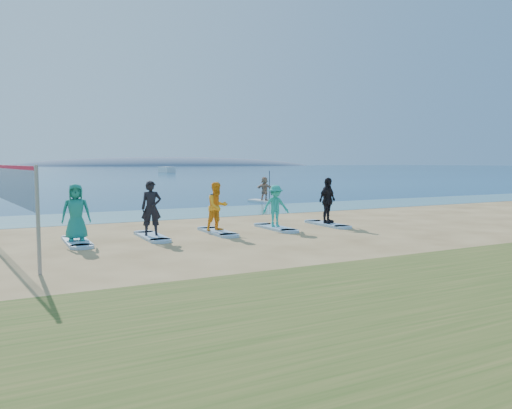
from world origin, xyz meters
name	(u,v)px	position (x,y,z in m)	size (l,w,h in m)	color
ground	(279,245)	(0.00, 0.00, 0.00)	(600.00, 600.00, 0.00)	tan
shallow_water	(172,214)	(0.00, 10.50, 0.01)	(600.00, 600.00, 0.00)	teal
ocean	(23,170)	(0.00, 160.00, 0.01)	(600.00, 600.00, 0.00)	navy
island_ridge	(174,166)	(95.00, 300.00, 0.00)	(220.00, 56.00, 18.00)	slate
volleyball_net	(7,184)	(-7.39, 3.49, 1.90)	(1.14, 9.03, 2.50)	gray
paddleboard	(265,201)	(7.42, 14.60, 0.06)	(0.70, 3.00, 0.12)	silver
paddleboarder	(265,189)	(7.42, 14.60, 0.87)	(1.39, 0.44, 1.50)	tan
boat_offshore_b	(167,172)	(28.90, 103.81, 0.00)	(2.13, 6.89, 1.39)	silver
surfboard_0	(77,242)	(-5.48, 3.29, 0.04)	(0.70, 2.20, 0.09)	#8BB4D7
student_0	(76,212)	(-5.48, 3.29, 0.99)	(0.88, 0.57, 1.79)	#1B8274
surfboard_1	(152,236)	(-3.07, 3.29, 0.04)	(0.70, 2.20, 0.09)	#8BB4D7
student_1	(151,208)	(-3.07, 3.29, 1.01)	(0.67, 0.44, 1.84)	black
surfboard_2	(217,232)	(-0.66, 3.29, 0.04)	(0.70, 2.20, 0.09)	#8BB4D7
student_2	(217,206)	(-0.66, 3.29, 0.97)	(0.85, 0.66, 1.75)	orange
surfboard_3	(275,228)	(1.75, 3.29, 0.04)	(0.70, 2.20, 0.09)	#8BB4D7
student_3	(276,206)	(1.75, 3.29, 0.89)	(1.03, 0.59, 1.59)	teal
surfboard_4	(327,224)	(4.16, 3.29, 0.04)	(0.70, 2.20, 0.09)	#8BB4D7
student_4	(327,200)	(4.16, 3.29, 1.01)	(1.08, 0.45, 1.84)	black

